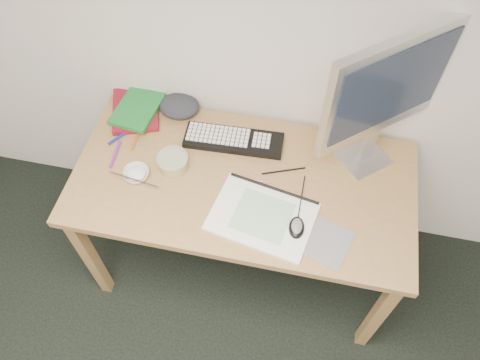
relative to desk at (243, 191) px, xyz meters
The scene contains 18 objects.
desk is the anchor object (origin of this frame).
mousepad 0.41m from the desk, 30.64° to the right, with size 0.20×0.18×0.00m, color slate.
sketchpad 0.21m from the desk, 54.94° to the right, with size 0.39×0.28×0.01m, color silver.
keyboard 0.22m from the desk, 113.03° to the left, with size 0.42×0.14×0.03m, color black.
monitor 0.70m from the desk, 24.18° to the left, with size 0.43×0.38×0.63m.
mouse 0.32m from the desk, 36.66° to the right, with size 0.06×0.10×0.03m, color black.
rice_bowl 0.45m from the desk, behind, with size 0.11×0.11×0.03m, color silver.
chopsticks 0.45m from the desk, 165.32° to the right, with size 0.02×0.02×0.21m, color silver.
fruit_tub 0.32m from the desk, behind, with size 0.13×0.13×0.06m, color gold.
book_red 0.62m from the desk, 153.94° to the left, with size 0.20×0.27×0.03m, color maroon.
book_green 0.60m from the desk, 154.50° to the left, with size 0.17×0.24×0.02m, color #1C712B.
cloth_lump 0.49m from the desk, 138.65° to the left, with size 0.15×0.13×0.06m, color #222428.
pencil_pink 0.09m from the desk, ahead, with size 0.01×0.01×0.20m, color #D06899.
pencil_tan 0.11m from the desk, 94.70° to the left, with size 0.01×0.01×0.16m, color #A88159.
pencil_black 0.19m from the desk, 26.69° to the left, with size 0.01×0.01×0.18m, color black.
marker_blue 0.58m from the desk, 168.12° to the left, with size 0.01×0.01×0.14m, color #1B1E94.
marker_orange 0.52m from the desk, 167.44° to the left, with size 0.01×0.01×0.12m, color #C15C16.
marker_purple 0.56m from the desk, behind, with size 0.01×0.01×0.14m, color #792893.
Camera 1 is at (0.12, 0.37, 2.32)m, focal length 35.00 mm.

